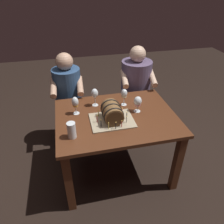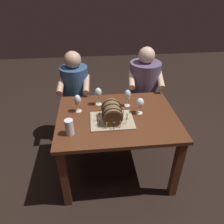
% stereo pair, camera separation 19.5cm
% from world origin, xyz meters
% --- Properties ---
extents(ground_plane, '(8.00, 8.00, 0.00)m').
position_xyz_m(ground_plane, '(0.00, 0.00, 0.00)').
color(ground_plane, black).
extents(dining_table, '(1.16, 0.89, 0.73)m').
position_xyz_m(dining_table, '(0.00, 0.00, 0.62)').
color(dining_table, '#562D19').
rests_on(dining_table, ground).
extents(barrel_cake, '(0.40, 0.31, 0.19)m').
position_xyz_m(barrel_cake, '(-0.06, -0.07, 0.82)').
color(barrel_cake, tan).
rests_on(barrel_cake, dining_table).
extents(wine_glass_white, '(0.06, 0.06, 0.18)m').
position_xyz_m(wine_glass_white, '(0.13, 0.18, 0.86)').
color(wine_glass_white, white).
rests_on(wine_glass_white, dining_table).
extents(wine_glass_empty, '(0.07, 0.07, 0.19)m').
position_xyz_m(wine_glass_empty, '(-0.17, 0.24, 0.87)').
color(wine_glass_empty, white).
rests_on(wine_glass_empty, dining_table).
extents(wine_glass_rose, '(0.08, 0.08, 0.17)m').
position_xyz_m(wine_glass_rose, '(0.22, 0.03, 0.84)').
color(wine_glass_rose, white).
rests_on(wine_glass_rose, dining_table).
extents(wine_glass_amber, '(0.07, 0.07, 0.18)m').
position_xyz_m(wine_glass_amber, '(-0.38, 0.13, 0.86)').
color(wine_glass_amber, white).
rests_on(wine_glass_amber, dining_table).
extents(beer_pint, '(0.07, 0.07, 0.14)m').
position_xyz_m(beer_pint, '(-0.44, -0.23, 0.80)').
color(beer_pint, white).
rests_on(beer_pint, dining_table).
extents(person_seated_left, '(0.38, 0.47, 1.17)m').
position_xyz_m(person_seated_left, '(-0.43, 0.69, 0.53)').
color(person_seated_left, '#1B2D46').
rests_on(person_seated_left, ground).
extents(person_seated_right, '(0.45, 0.53, 1.19)m').
position_xyz_m(person_seated_right, '(0.43, 0.69, 0.57)').
color(person_seated_right, '#372D40').
rests_on(person_seated_right, ground).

